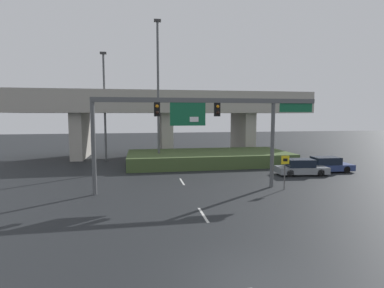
% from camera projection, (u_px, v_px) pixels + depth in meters
% --- Properties ---
extents(ground_plane, '(160.00, 160.00, 0.00)m').
position_uv_depth(ground_plane, '(245.00, 281.00, 9.69)').
color(ground_plane, black).
extents(lane_markings, '(0.14, 34.93, 0.01)m').
position_uv_depth(lane_markings, '(182.00, 182.00, 24.06)').
color(lane_markings, silver).
rests_on(lane_markings, ground).
extents(signal_gantry, '(15.95, 0.44, 6.51)m').
position_uv_depth(signal_gantry, '(202.00, 116.00, 20.88)').
color(signal_gantry, '#515456').
rests_on(signal_gantry, ground).
extents(speed_limit_sign, '(0.60, 0.11, 2.51)m').
position_uv_depth(speed_limit_sign, '(285.00, 167.00, 21.33)').
color(speed_limit_sign, '#4C4C4C').
rests_on(speed_limit_sign, ground).
extents(highway_light_pole_near, '(0.70, 0.36, 14.96)m').
position_uv_depth(highway_light_pole_near, '(158.00, 90.00, 30.89)').
color(highway_light_pole_near, '#515456').
rests_on(highway_light_pole_near, ground).
extents(highway_light_pole_far, '(0.70, 0.36, 12.38)m').
position_uv_depth(highway_light_pole_far, '(105.00, 104.00, 34.17)').
color(highway_light_pole_far, '#515456').
rests_on(highway_light_pole_far, ground).
extents(overpass_bridge, '(37.12, 7.91, 8.23)m').
position_uv_depth(overpass_bridge, '(165.00, 112.00, 38.57)').
color(overpass_bridge, '#A39E93').
rests_on(overpass_bridge, ground).
extents(grass_embankment, '(17.30, 7.85, 1.31)m').
position_uv_depth(grass_embankment, '(208.00, 158.00, 32.70)').
color(grass_embankment, '#42562D').
rests_on(grass_embankment, ground).
extents(parked_sedan_near_right, '(4.59, 2.24, 1.43)m').
position_uv_depth(parked_sedan_near_right, '(301.00, 168.00, 26.70)').
color(parked_sedan_near_right, gray).
rests_on(parked_sedan_near_right, ground).
extents(parked_sedan_mid_right, '(4.62, 2.06, 1.40)m').
position_uv_depth(parked_sedan_mid_right, '(327.00, 165.00, 28.20)').
color(parked_sedan_mid_right, navy).
rests_on(parked_sedan_mid_right, ground).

